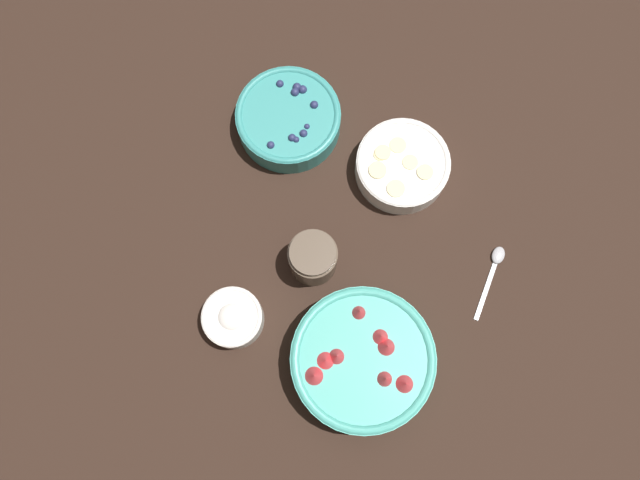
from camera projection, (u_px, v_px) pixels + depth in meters
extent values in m
plane|color=black|center=(369.00, 250.00, 1.10)|extent=(4.00, 4.00, 0.00)
cylinder|color=#47AD9E|center=(362.00, 360.00, 1.02)|extent=(0.23, 0.23, 0.07)
torus|color=#47AD9E|center=(363.00, 359.00, 0.99)|extent=(0.23, 0.23, 0.02)
cylinder|color=red|center=(363.00, 360.00, 1.00)|extent=(0.19, 0.19, 0.02)
cone|color=red|center=(337.00, 356.00, 0.98)|extent=(0.04, 0.04, 0.03)
cone|color=red|center=(314.00, 376.00, 0.97)|extent=(0.05, 0.05, 0.03)
cone|color=red|center=(359.00, 312.00, 1.00)|extent=(0.03, 0.03, 0.03)
cone|color=red|center=(381.00, 336.00, 0.99)|extent=(0.04, 0.04, 0.02)
cone|color=red|center=(405.00, 384.00, 0.97)|extent=(0.05, 0.05, 0.03)
cone|color=red|center=(385.00, 379.00, 0.97)|extent=(0.03, 0.03, 0.03)
cone|color=red|center=(326.00, 361.00, 0.98)|extent=(0.04, 0.04, 0.02)
cone|color=red|center=(387.00, 347.00, 0.98)|extent=(0.04, 0.04, 0.03)
cylinder|color=teal|center=(289.00, 120.00, 1.13)|extent=(0.19, 0.19, 0.05)
torus|color=teal|center=(288.00, 115.00, 1.11)|extent=(0.19, 0.19, 0.01)
cylinder|color=navy|center=(288.00, 117.00, 1.12)|extent=(0.15, 0.15, 0.02)
sphere|color=navy|center=(303.00, 90.00, 1.12)|extent=(0.02, 0.02, 0.02)
sphere|color=navy|center=(314.00, 105.00, 1.11)|extent=(0.01, 0.01, 0.01)
sphere|color=navy|center=(296.00, 140.00, 1.10)|extent=(0.01, 0.01, 0.01)
sphere|color=navy|center=(292.00, 138.00, 1.10)|extent=(0.01, 0.01, 0.01)
sphere|color=navy|center=(297.00, 87.00, 1.12)|extent=(0.02, 0.02, 0.02)
sphere|color=navy|center=(304.00, 133.00, 1.10)|extent=(0.01, 0.01, 0.01)
sphere|color=navy|center=(271.00, 145.00, 1.09)|extent=(0.01, 0.01, 0.01)
sphere|color=navy|center=(307.00, 127.00, 1.10)|extent=(0.01, 0.01, 0.01)
sphere|color=navy|center=(295.00, 92.00, 1.12)|extent=(0.02, 0.02, 0.02)
sphere|color=navy|center=(280.00, 84.00, 1.12)|extent=(0.01, 0.01, 0.01)
cylinder|color=white|center=(402.00, 167.00, 1.11)|extent=(0.17, 0.17, 0.05)
torus|color=white|center=(403.00, 162.00, 1.09)|extent=(0.17, 0.17, 0.01)
cylinder|color=beige|center=(403.00, 164.00, 1.10)|extent=(0.13, 0.13, 0.01)
cylinder|color=beige|center=(383.00, 153.00, 1.09)|extent=(0.03, 0.03, 0.01)
cylinder|color=beige|center=(410.00, 162.00, 1.09)|extent=(0.03, 0.03, 0.00)
cylinder|color=beige|center=(378.00, 170.00, 1.09)|extent=(0.03, 0.03, 0.01)
cylinder|color=beige|center=(380.00, 155.00, 1.09)|extent=(0.02, 0.02, 0.00)
cylinder|color=beige|center=(398.00, 145.00, 1.10)|extent=(0.03, 0.03, 0.00)
cylinder|color=beige|center=(396.00, 189.00, 1.08)|extent=(0.03, 0.03, 0.01)
cylinder|color=beige|center=(425.00, 172.00, 1.09)|extent=(0.03, 0.03, 0.01)
cylinder|color=white|center=(233.00, 318.00, 1.05)|extent=(0.10, 0.10, 0.05)
torus|color=white|center=(232.00, 317.00, 1.03)|extent=(0.10, 0.10, 0.01)
cylinder|color=white|center=(232.00, 317.00, 1.04)|extent=(0.08, 0.08, 0.01)
ellipsoid|color=white|center=(232.00, 317.00, 1.03)|extent=(0.05, 0.05, 0.02)
cylinder|color=brown|center=(313.00, 258.00, 1.06)|extent=(0.08, 0.08, 0.08)
cylinder|color=#512D1E|center=(313.00, 259.00, 1.06)|extent=(0.07, 0.07, 0.06)
cylinder|color=brown|center=(313.00, 253.00, 1.02)|extent=(0.08, 0.08, 0.01)
cube|color=#B2B2B7|center=(486.00, 290.00, 1.08)|extent=(0.11, 0.03, 0.01)
ellipsoid|color=#B2B2B7|center=(498.00, 255.00, 1.09)|extent=(0.04, 0.03, 0.01)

